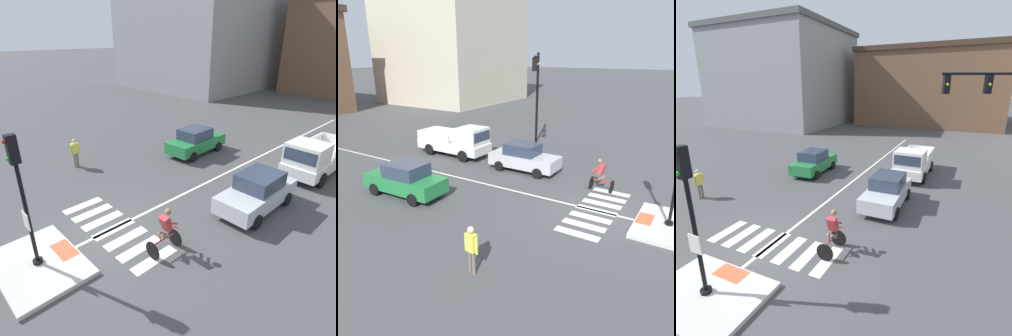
{
  "view_description": "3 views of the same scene",
  "coord_description": "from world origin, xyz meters",
  "views": [
    {
      "loc": [
        8.43,
        -4.78,
        6.98
      ],
      "look_at": [
        -0.2,
        3.48,
        1.59
      ],
      "focal_mm": 31.65,
      "sensor_mm": 36.0,
      "label": 1
    },
    {
      "loc": [
        -13.59,
        -3.47,
        6.64
      ],
      "look_at": [
        0.14,
        5.2,
        1.07
      ],
      "focal_mm": 35.79,
      "sensor_mm": 36.0,
      "label": 2
    },
    {
      "loc": [
        6.35,
        -6.63,
        5.92
      ],
      "look_at": [
        0.91,
        4.97,
        1.98
      ],
      "focal_mm": 28.23,
      "sensor_mm": 36.0,
      "label": 3
    }
  ],
  "objects": [
    {
      "name": "ground_plane",
      "position": [
        0.0,
        0.0,
        0.0
      ],
      "size": [
        300.0,
        300.0,
        0.0
      ],
      "primitive_type": "plane",
      "color": "#474749"
    },
    {
      "name": "traffic_island",
      "position": [
        0.0,
        -2.61,
        0.07
      ],
      "size": [
        3.44,
        2.52,
        0.15
      ],
      "primitive_type": "cube",
      "color": "beige",
      "rests_on": "ground"
    },
    {
      "name": "tactile_pad_front",
      "position": [
        0.0,
        -1.7,
        0.15
      ],
      "size": [
        1.1,
        0.6,
        0.01
      ],
      "primitive_type": "cube",
      "color": "#DB5B38",
      "rests_on": "traffic_island"
    },
    {
      "name": "signal_pole",
      "position": [
        0.0,
        -2.62,
        2.8
      ],
      "size": [
        0.44,
        0.38,
        4.39
      ],
      "color": "black",
      "rests_on": "traffic_island"
    },
    {
      "name": "crosswalk_stripe_a",
      "position": [
        -2.42,
        0.34,
        0.0
      ],
      "size": [
        0.44,
        1.8,
        0.01
      ],
      "primitive_type": "cube",
      "color": "silver",
      "rests_on": "ground"
    },
    {
      "name": "crosswalk_stripe_b",
      "position": [
        -1.61,
        0.34,
        0.0
      ],
      "size": [
        0.44,
        1.8,
        0.01
      ],
      "primitive_type": "cube",
      "color": "silver",
      "rests_on": "ground"
    },
    {
      "name": "crosswalk_stripe_c",
      "position": [
        -0.81,
        0.34,
        0.0
      ],
      "size": [
        0.44,
        1.8,
        0.01
      ],
      "primitive_type": "cube",
      "color": "silver",
      "rests_on": "ground"
    },
    {
      "name": "crosswalk_stripe_d",
      "position": [
        0.0,
        0.34,
        0.0
      ],
      "size": [
        0.44,
        1.8,
        0.01
      ],
      "primitive_type": "cube",
      "color": "silver",
      "rests_on": "ground"
    },
    {
      "name": "crosswalk_stripe_e",
      "position": [
        0.81,
        0.34,
        0.0
      ],
      "size": [
        0.44,
        1.8,
        0.01
      ],
      "primitive_type": "cube",
      "color": "silver",
      "rests_on": "ground"
    },
    {
      "name": "crosswalk_stripe_f",
      "position": [
        1.61,
        0.34,
        0.0
      ],
      "size": [
        0.44,
        1.8,
        0.01
      ],
      "primitive_type": "cube",
      "color": "silver",
      "rests_on": "ground"
    },
    {
      "name": "crosswalk_stripe_g",
      "position": [
        2.42,
        0.34,
        0.0
      ],
      "size": [
        0.44,
        1.8,
        0.01
      ],
      "primitive_type": "cube",
      "color": "silver",
      "rests_on": "ground"
    },
    {
      "name": "lane_centre_line",
      "position": [
        -0.03,
        10.0,
        0.0
      ],
      "size": [
        0.14,
        28.0,
        0.01
      ],
      "primitive_type": "cube",
      "color": "silver",
      "rests_on": "ground"
    },
    {
      "name": "traffic_light_mast",
      "position": [
        7.95,
        7.59,
        4.64
      ],
      "size": [
        4.3,
        2.1,
        6.72
      ],
      "color": "black",
      "rests_on": "ground"
    },
    {
      "name": "building_corner_left",
      "position": [
        0.2,
        42.7,
        5.85
      ],
      "size": [
        21.9,
        19.96,
        11.67
      ],
      "color": "brown",
      "rests_on": "ground"
    },
    {
      "name": "building_corner_right",
      "position": [
        -21.56,
        30.34,
        7.33
      ],
      "size": [
        18.53,
        18.0,
        14.61
      ],
      "color": "gray",
      "rests_on": "ground"
    },
    {
      "name": "car_green_westbound_far",
      "position": [
        -3.27,
        8.88,
        0.81
      ],
      "size": [
        1.97,
        4.16,
        1.64
      ],
      "color": "#237A3D",
      "rests_on": "ground"
    },
    {
      "name": "car_silver_eastbound_mid",
      "position": [
        3.0,
        5.74,
        0.81
      ],
      "size": [
        1.86,
        4.11,
        1.64
      ],
      "color": "silver",
      "rests_on": "ground"
    },
    {
      "name": "pickup_truck_white_eastbound_far",
      "position": [
        3.3,
        10.97,
        0.98
      ],
      "size": [
        2.13,
        5.13,
        2.08
      ],
      "color": "white",
      "rests_on": "ground"
    },
    {
      "name": "cyclist",
      "position": [
        2.35,
        0.93,
        0.87
      ],
      "size": [
        0.68,
        1.1,
        1.68
      ],
      "color": "black",
      "rests_on": "ground"
    },
    {
      "name": "pedestrian_at_curb_left",
      "position": [
        -6.55,
        2.26,
        0.98
      ],
      "size": [
        0.26,
        0.55,
        1.67
      ],
      "color": "#6B6051",
      "rests_on": "ground"
    }
  ]
}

